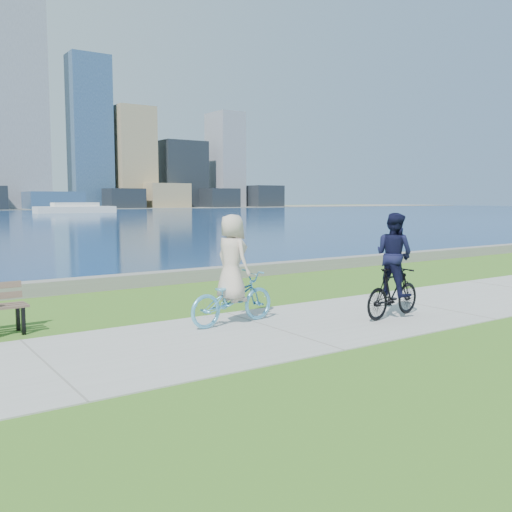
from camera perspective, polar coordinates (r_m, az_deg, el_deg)
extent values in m
plane|color=#35631A|center=(10.36, 2.08, -7.39)|extent=(320.00, 320.00, 0.00)
cube|color=#999994|center=(10.35, 2.08, -7.33)|extent=(80.00, 3.50, 0.02)
cube|color=slate|center=(15.67, -11.52, -2.35)|extent=(90.00, 0.50, 0.35)
cube|color=navy|center=(132.47, -19.58, 5.25)|extent=(11.46, 8.86, 3.84)
cube|color=black|center=(137.51, -13.06, 5.62)|extent=(8.44, 6.56, 4.69)
cube|color=#877553|center=(143.27, -8.96, 5.97)|extent=(10.35, 6.99, 6.06)
cube|color=black|center=(150.90, -3.75, 5.81)|extent=(8.53, 8.11, 4.96)
cube|color=black|center=(159.81, 0.70, 5.99)|extent=(8.82, 8.46, 5.93)
cube|color=slate|center=(142.74, -22.92, 18.22)|extent=(11.99, 7.06, 68.38)
cube|color=navy|center=(144.80, -16.27, 11.77)|extent=(9.43, 6.70, 36.11)
cube|color=#877553|center=(148.66, -12.40, 9.53)|extent=(9.41, 11.94, 24.90)
cube|color=black|center=(153.64, -7.39, 8.09)|extent=(11.92, 8.03, 17.39)
cube|color=slate|center=(159.93, -3.10, 9.53)|extent=(7.37, 9.99, 25.74)
cube|color=silver|center=(97.26, -17.63, 4.43)|extent=(12.57, 3.59, 1.08)
cube|color=silver|center=(97.25, -17.64, 4.93)|extent=(7.18, 2.69, 0.63)
cube|color=black|center=(10.73, -22.24, -6.04)|extent=(0.07, 0.07, 0.48)
cube|color=black|center=(11.10, -22.72, -5.67)|extent=(0.07, 0.07, 0.48)
imported|color=#5CB5E1|center=(10.65, -2.39, -4.24)|extent=(0.83, 1.91, 0.97)
imported|color=beige|center=(10.55, -2.40, -0.20)|extent=(0.60, 0.85, 1.62)
imported|color=black|center=(11.55, 13.54, -3.55)|extent=(0.70, 1.70, 1.00)
imported|color=black|center=(11.46, 13.63, 0.14)|extent=(0.71, 0.86, 1.63)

